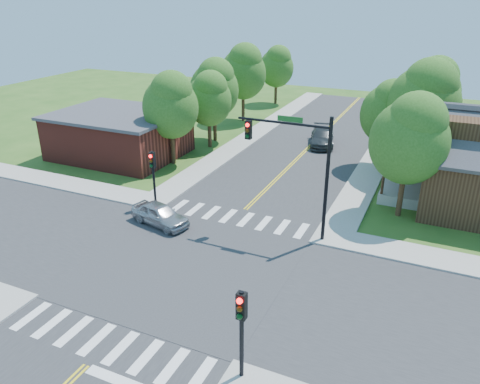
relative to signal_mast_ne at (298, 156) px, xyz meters
The scene contains 24 objects.
ground 8.37m from the signal_mast_ne, 125.00° to the right, with size 100.00×100.00×0.00m, color #2C541A.
road_ns 8.36m from the signal_mast_ne, 125.00° to the right, with size 10.00×90.00×0.04m, color #2D2D30.
road_ew 8.36m from the signal_mast_ne, 125.00° to the right, with size 90.00×10.00×0.04m, color #2D2D30.
intersection_patch 8.37m from the signal_mast_ne, 125.00° to the right, with size 10.20×10.20×0.06m, color #2D2D30.
sidewalk_nw 22.73m from the signal_mast_ne, 152.60° to the left, with size 40.00×40.00×0.14m.
crosswalk_north 6.23m from the signal_mast_ne, behind, with size 8.85×2.00×0.01m.
crosswalk_south 13.32m from the signal_mast_ne, 108.36° to the right, with size 8.85×2.00×0.01m.
centerline 8.34m from the signal_mast_ne, 125.00° to the right, with size 0.30×90.00×0.01m.
signal_mast_ne is the anchor object (origin of this frame).
signal_pole_se 11.55m from the signal_mast_ne, 81.44° to the right, with size 0.34×0.42×3.80m.
signal_pole_nw 9.76m from the signal_mast_ne, behind, with size 0.34×0.42×3.80m.
building_nw 19.87m from the signal_mast_ne, 157.21° to the left, with size 10.40×8.40×3.73m.
tree_e_a 7.39m from the signal_mast_ne, 44.41° to the left, with size 4.65×4.42×7.91m.
tree_e_b 13.92m from the signal_mast_ne, 67.27° to the left, with size 5.23×4.97×8.89m.
tree_e_c 20.61m from the signal_mast_ne, 74.52° to the left, with size 4.83×4.59×8.21m.
tree_e_d 29.68m from the signal_mast_ne, 80.33° to the left, with size 4.16×3.95×7.07m.
tree_w_a 14.89m from the signal_mast_ne, 149.24° to the left, with size 4.46×4.23×7.57m.
tree_w_b 19.34m from the signal_mast_ne, 130.60° to the left, with size 4.55×4.32×7.73m.
tree_w_c 26.01m from the signal_mast_ne, 120.34° to the left, with size 4.84×4.60×8.24m.
tree_w_d 34.24m from the signal_mast_ne, 112.00° to the left, with size 4.19×3.98×7.12m.
tree_house 13.94m from the signal_mast_ne, 77.96° to the left, with size 4.18×3.97×7.11m.
tree_bldg 17.60m from the signal_mast_ne, 133.56° to the left, with size 4.06×3.86×6.90m.
car_silver 9.07m from the signal_mast_ne, 164.95° to the right, with size 4.18×2.46×1.34m, color #ABADB2.
car_dgrey 18.15m from the signal_mast_ne, 99.96° to the left, with size 3.24×5.40×1.46m, color #323638.
Camera 1 is at (10.93, -17.53, 13.13)m, focal length 35.00 mm.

